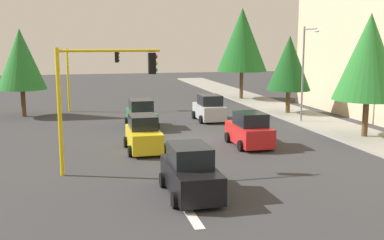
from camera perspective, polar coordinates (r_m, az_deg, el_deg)
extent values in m
plane|color=#353538|center=(28.65, 0.07, -2.46)|extent=(120.00, 120.00, 0.00)
cube|color=gray|center=(36.96, 14.20, 0.11)|extent=(80.00, 4.00, 0.15)
cube|color=silver|center=(16.48, 0.04, -11.71)|extent=(2.20, 0.36, 0.01)
cone|color=silver|center=(17.67, -0.97, -10.22)|extent=(0.01, 1.10, 1.10)
cylinder|color=yellow|center=(21.47, -15.80, 0.84)|extent=(0.18, 0.18, 5.71)
cylinder|color=yellow|center=(21.27, -10.00, 8.31)|extent=(0.12, 4.50, 0.12)
cube|color=black|center=(21.49, -4.89, 6.88)|extent=(0.36, 0.32, 0.96)
sphere|color=red|center=(21.51, -4.42, 7.69)|extent=(0.18, 0.18, 0.18)
sphere|color=yellow|center=(21.52, -4.41, 6.89)|extent=(0.18, 0.18, 0.18)
sphere|color=green|center=(21.53, -4.40, 6.10)|extent=(0.18, 0.18, 0.18)
cylinder|color=yellow|center=(41.36, -14.82, 4.70)|extent=(0.18, 0.18, 5.34)
cylinder|color=yellow|center=(41.25, -11.81, 8.31)|extent=(0.12, 4.50, 0.12)
cube|color=black|center=(41.37, -9.15, 7.59)|extent=(0.36, 0.32, 0.96)
sphere|color=red|center=(41.37, -8.91, 8.01)|extent=(0.18, 0.18, 0.18)
sphere|color=yellow|center=(41.38, -8.90, 7.59)|extent=(0.18, 0.18, 0.18)
sphere|color=green|center=(41.39, -8.88, 7.18)|extent=(0.18, 0.18, 0.18)
cylinder|color=slate|center=(35.08, 13.30, 5.29)|extent=(0.14, 0.14, 7.00)
cylinder|color=slate|center=(34.20, 14.21, 10.68)|extent=(1.80, 0.10, 0.10)
ellipsoid|color=silver|center=(33.41, 14.93, 10.43)|extent=(0.56, 0.28, 0.20)
cylinder|color=brown|center=(30.84, 20.33, 0.27)|extent=(0.36, 0.36, 2.62)
cone|color=#28752D|center=(30.49, 20.74, 7.20)|extent=(4.19, 4.19, 5.23)
cylinder|color=brown|center=(39.75, -19.83, 2.11)|extent=(0.36, 0.36, 2.39)
cone|color=#28752D|center=(39.49, -20.11, 6.98)|extent=(3.82, 3.82, 4.77)
cylinder|color=brown|center=(48.21, 6.02, 4.31)|extent=(0.36, 0.36, 3.15)
cone|color=#1E6023|center=(48.00, 6.12, 9.70)|extent=(5.04, 5.04, 6.30)
cylinder|color=brown|center=(39.25, 11.59, 2.27)|extent=(0.36, 0.36, 2.21)
cone|color=#19511E|center=(38.98, 11.74, 6.80)|extent=(3.53, 3.53, 4.41)
cube|color=#1E7238|center=(32.64, -6.17, 0.21)|extent=(3.86, 1.72, 1.05)
cube|color=black|center=(32.70, -6.25, 1.83)|extent=(2.01, 1.51, 0.76)
cylinder|color=black|center=(31.67, -4.23, -0.76)|extent=(0.60, 0.20, 0.60)
cylinder|color=black|center=(31.43, -7.54, -0.90)|extent=(0.60, 0.20, 0.60)
cylinder|color=black|center=(34.00, -4.89, -0.06)|extent=(0.60, 0.20, 0.60)
cylinder|color=black|center=(33.78, -7.97, -0.18)|extent=(0.60, 0.20, 0.60)
cube|color=#B2B5BA|center=(35.57, 2.10, 1.04)|extent=(3.61, 1.74, 1.05)
cube|color=black|center=(35.28, 2.19, 2.45)|extent=(1.88, 1.53, 0.76)
cylinder|color=black|center=(36.47, 0.22, 0.64)|extent=(0.60, 0.20, 0.60)
cylinder|color=black|center=(36.95, 3.02, 0.74)|extent=(0.60, 0.20, 0.60)
cylinder|color=black|center=(34.33, 1.11, 0.07)|extent=(0.60, 0.20, 0.60)
cylinder|color=black|center=(34.84, 4.07, 0.19)|extent=(0.60, 0.20, 0.60)
cube|color=red|center=(27.21, 6.95, -1.70)|extent=(3.76, 1.73, 1.05)
cube|color=black|center=(26.87, 7.13, 0.12)|extent=(1.95, 1.52, 0.76)
cylinder|color=black|center=(28.07, 4.33, -2.12)|extent=(0.60, 0.20, 0.60)
cylinder|color=black|center=(28.68, 7.85, -1.93)|extent=(0.60, 0.20, 0.60)
cylinder|color=black|center=(25.91, 5.91, -3.13)|extent=(0.60, 0.20, 0.60)
cylinder|color=black|center=(26.57, 9.68, -2.90)|extent=(0.60, 0.20, 0.60)
cube|color=black|center=(18.48, -0.17, -7.07)|extent=(4.12, 1.68, 1.05)
cube|color=black|center=(18.44, -0.32, -4.20)|extent=(2.14, 1.48, 0.76)
cylinder|color=black|center=(17.66, 3.70, -9.23)|extent=(0.60, 0.20, 0.60)
cylinder|color=black|center=(17.24, -2.13, -9.70)|extent=(0.60, 0.20, 0.60)
cylinder|color=black|center=(19.99, 1.51, -6.94)|extent=(0.60, 0.20, 0.60)
cylinder|color=black|center=(19.62, -3.62, -7.29)|extent=(0.60, 0.20, 0.60)
cube|color=yellow|center=(25.88, -5.90, -2.27)|extent=(3.76, 1.63, 1.05)
cube|color=black|center=(25.89, -5.99, -0.22)|extent=(1.96, 1.43, 0.76)
cylinder|color=black|center=(24.97, -3.53, -3.59)|extent=(0.60, 0.20, 0.60)
cylinder|color=black|center=(24.73, -7.53, -3.78)|extent=(0.60, 0.20, 0.60)
cylinder|color=black|center=(27.21, -4.39, -2.49)|extent=(0.60, 0.20, 0.60)
cylinder|color=black|center=(27.00, -8.06, -2.66)|extent=(0.60, 0.20, 0.60)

